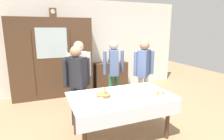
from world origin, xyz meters
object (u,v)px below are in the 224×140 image
Objects in this scene: spoon_near_right at (117,94)px; bread_basket at (103,95)px; mantel_clock at (53,13)px; person_behind_table_left at (114,67)px; spoon_back_edge at (91,92)px; person_near_right_end at (79,70)px; tea_cup_mid_left at (141,93)px; person_by_cabinet at (77,78)px; pastry_plate at (160,94)px; bookshelf_low at (111,76)px; tea_cup_far_right at (100,100)px; dining_table at (122,101)px; tea_cup_back_edge at (90,99)px; book_stack at (111,61)px; wall_cabinet at (52,58)px; person_beside_shelf at (144,68)px.

bread_basket is at bearing -172.37° from spoon_near_right.
mantel_clock reaches higher than person_behind_table_left.
spoon_back_edge is 0.97m from person_near_right_end.
tea_cup_mid_left is 1.24m from person_by_cabinet.
bookshelf_low is at bearing 85.60° from pastry_plate.
tea_cup_far_right is (-1.26, -2.78, 0.38)m from bookshelf_low.
spoon_back_edge is 0.07× the size of person_near_right_end.
bookshelf_low is (0.84, 2.64, -0.25)m from dining_table.
tea_cup_mid_left is 0.08× the size of person_by_cabinet.
dining_table is at bearing -39.35° from spoon_back_edge.
tea_cup_back_edge is 1.65m from person_behind_table_left.
mantel_clock is 1.09× the size of book_stack.
person_behind_table_left is (0.39, 1.31, 0.31)m from dining_table.
tea_cup_back_edge reaches higher than spoon_near_right.
tea_cup_mid_left is at bearing -11.25° from dining_table.
wall_cabinet is 1.38× the size of person_by_cabinet.
dining_table is at bearing -70.83° from wall_cabinet.
spoon_back_edge is at bearing -78.03° from wall_cabinet.
mantel_clock reaches higher than bread_basket.
bookshelf_low is 2.64m from spoon_back_edge.
wall_cabinet is 9.78× the size of book_stack.
person_beside_shelf reaches higher than dining_table.
mantel_clock is 2.18m from person_behind_table_left.
mantel_clock is 2.72m from spoon_back_edge.
person_near_right_end is (-0.43, 1.29, 0.31)m from dining_table.
tea_cup_far_right is at bearing -114.39° from bookshelf_low.
dining_table is 6.18× the size of pastry_plate.
person_by_cabinet is (-1.22, 0.94, 0.16)m from pastry_plate.
tea_cup_back_edge is at bearing -84.56° from mantel_clock.
mantel_clock is at bearing 96.47° from person_by_cabinet.
dining_table is 13.31× the size of tea_cup_far_right.
mantel_clock is at bearing -178.22° from bookshelf_low.
wall_cabinet is at bearing 99.96° from tea_cup_far_right.
wall_cabinet is 3.18m from pastry_plate.
mantel_clock is 0.86× the size of pastry_plate.
wall_cabinet is 2.52m from person_beside_shelf.
tea_cup_back_edge is at bearing -117.61° from book_stack.
bookshelf_low reaches higher than dining_table.
person_behind_table_left is (-0.45, -1.33, 0.08)m from book_stack.
spoon_near_right is (0.52, 0.13, -0.02)m from tea_cup_back_edge.
book_stack is at bearing 79.29° from tea_cup_mid_left.
person_behind_table_left is 0.99× the size of person_beside_shelf.
wall_cabinet is 16.62× the size of tea_cup_back_edge.
bread_basket is (-0.63, 0.12, 0.01)m from tea_cup_mid_left.
wall_cabinet is at bearing 103.23° from bread_basket.
tea_cup_back_edge is at bearing -148.47° from person_beside_shelf.
spoon_near_right is at bearing -109.01° from bookshelf_low.
mantel_clock is 0.15× the size of person_beside_shelf.
book_stack is at bearing 66.10° from bread_basket.
wall_cabinet is 1.34× the size of person_near_right_end.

